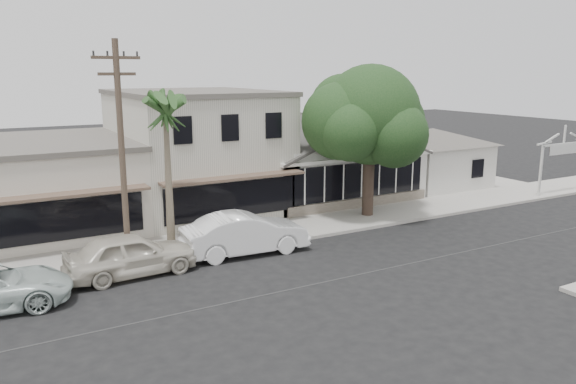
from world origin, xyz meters
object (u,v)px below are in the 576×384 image
car_1 (245,234)px  shade_tree (366,118)px  arch_sign (564,146)px  utility_pole (122,151)px  car_0 (131,254)px

car_1 → shade_tree: bearing=-69.1°
arch_sign → utility_pole: utility_pole is taller
car_0 → shade_tree: (13.37, 2.84, 4.53)m
car_0 → car_1: 5.01m
utility_pole → car_0: bearing=-96.5°
utility_pole → shade_tree: (13.26, 1.96, 0.60)m
utility_pole → car_0: (-0.10, -0.88, -3.93)m
utility_pole → shade_tree: bearing=8.4°
utility_pole → car_0: utility_pole is taller
car_0 → shade_tree: size_ratio=0.61×
car_0 → car_1: size_ratio=0.91×
arch_sign → utility_pole: (-27.40, -0.10, 1.63)m
utility_pole → car_1: bearing=-7.4°
car_0 → shade_tree: shade_tree is taller
arch_sign → car_0: arch_sign is taller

